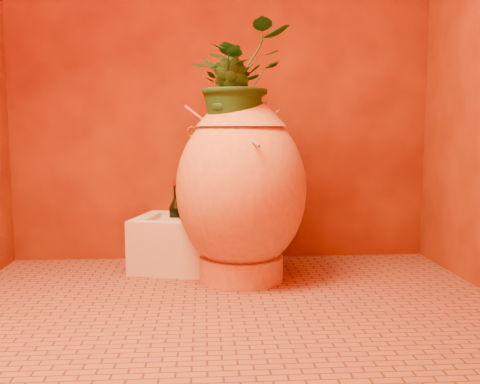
{
  "coord_description": "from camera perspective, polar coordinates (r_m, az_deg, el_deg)",
  "views": [
    {
      "loc": [
        -0.11,
        -2.23,
        0.78
      ],
      "look_at": [
        0.07,
        0.35,
        0.48
      ],
      "focal_mm": 40.0,
      "sensor_mm": 36.0,
      "label": 1
    }
  ],
  "objects": [
    {
      "name": "floor",
      "position": [
        2.36,
        -1.05,
        -12.63
      ],
      "size": [
        2.5,
        2.5,
        0.0
      ],
      "primitive_type": "plane",
      "color": "brown",
      "rests_on": "ground"
    },
    {
      "name": "wall_back",
      "position": [
        3.27,
        -1.97,
        14.88
      ],
      "size": [
        2.5,
        0.02,
        2.5
      ],
      "primitive_type": "cube",
      "color": "#5F1605",
      "rests_on": "ground"
    },
    {
      "name": "amphora",
      "position": [
        2.75,
        0.11,
        0.35
      ],
      "size": [
        0.68,
        0.68,
        0.96
      ],
      "rotation": [
        0.0,
        0.0,
        -0.0
      ],
      "color": "#D4873B",
      "rests_on": "floor"
    },
    {
      "name": "stone_basin",
      "position": [
        3.02,
        -4.95,
        -5.59
      ],
      "size": [
        0.72,
        0.59,
        0.3
      ],
      "rotation": [
        0.0,
        0.0,
        -0.26
      ],
      "color": "beige",
      "rests_on": "floor"
    },
    {
      "name": "wine_bottle_a",
      "position": [
        2.97,
        -5.64,
        -3.26
      ],
      "size": [
        0.07,
        0.07,
        0.3
      ],
      "color": "black",
      "rests_on": "stone_basin"
    },
    {
      "name": "wine_bottle_b",
      "position": [
        2.99,
        -6.04,
        -3.1
      ],
      "size": [
        0.08,
        0.08,
        0.32
      ],
      "color": "black",
      "rests_on": "stone_basin"
    },
    {
      "name": "wine_bottle_c",
      "position": [
        2.99,
        -6.79,
        -2.96
      ],
      "size": [
        0.08,
        0.08,
        0.34
      ],
      "color": "black",
      "rests_on": "stone_basin"
    },
    {
      "name": "wall_tap",
      "position": [
        3.15,
        -5.15,
        5.76
      ],
      "size": [
        0.07,
        0.14,
        0.15
      ],
      "color": "#B58C29",
      "rests_on": "wall_back"
    },
    {
      "name": "plant_main",
      "position": [
        2.75,
        -0.39,
        11.79
      ],
      "size": [
        0.67,
        0.66,
        0.56
      ],
      "primitive_type": "imported",
      "rotation": [
        0.0,
        0.0,
        0.72
      ],
      "color": "#163F18",
      "rests_on": "amphora"
    },
    {
      "name": "plant_side",
      "position": [
        2.65,
        -1.07,
        9.92
      ],
      "size": [
        0.27,
        0.27,
        0.39
      ],
      "primitive_type": "imported",
      "rotation": [
        0.0,
        0.0,
        -0.76
      ],
      "color": "#163F18",
      "rests_on": "amphora"
    }
  ]
}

